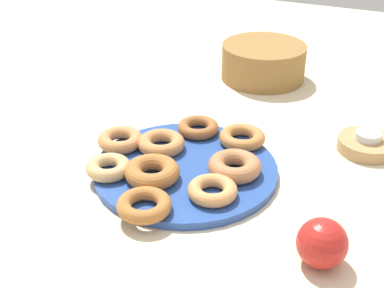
{
  "coord_description": "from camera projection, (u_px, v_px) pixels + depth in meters",
  "views": [
    {
      "loc": [
        0.34,
        -0.75,
        0.53
      ],
      "look_at": [
        0.0,
        0.03,
        0.04
      ],
      "focal_mm": 50.57,
      "sensor_mm": 36.0,
      "label": 1
    }
  ],
  "objects": [
    {
      "name": "donut_1",
      "position": [
        161.0,
        143.0,
        1.01
      ],
      "size": [
        0.1,
        0.1,
        0.03
      ],
      "primitive_type": "torus",
      "rotation": [
        0.0,
        0.0,
        3.32
      ],
      "color": "#C6844C",
      "rests_on": "donut_plate"
    },
    {
      "name": "donut_2",
      "position": [
        152.0,
        172.0,
        0.92
      ],
      "size": [
        0.12,
        0.12,
        0.03
      ],
      "primitive_type": "torus",
      "rotation": [
        0.0,
        0.0,
        1.93
      ],
      "color": "#AD6B33",
      "rests_on": "donut_plate"
    },
    {
      "name": "donut_5",
      "position": [
        109.0,
        168.0,
        0.94
      ],
      "size": [
        0.11,
        0.11,
        0.02
      ],
      "primitive_type": "torus",
      "rotation": [
        0.0,
        0.0,
        0.64
      ],
      "color": "tan",
      "rests_on": "donut_plate"
    },
    {
      "name": "ground_plane",
      "position": [
        185.0,
        173.0,
        0.98
      ],
      "size": [
        2.4,
        2.4,
        0.0
      ],
      "primitive_type": "plane",
      "color": "beige"
    },
    {
      "name": "donut_3",
      "position": [
        198.0,
        128.0,
        1.07
      ],
      "size": [
        0.08,
        0.08,
        0.02
      ],
      "primitive_type": "torus",
      "rotation": [
        0.0,
        0.0,
        1.54
      ],
      "color": "#995B2D",
      "rests_on": "donut_plate"
    },
    {
      "name": "candle_holder",
      "position": [
        367.0,
        145.0,
        1.04
      ],
      "size": [
        0.11,
        0.11,
        0.02
      ],
      "primitive_type": "cylinder",
      "color": "tan",
      "rests_on": "ground_plane"
    },
    {
      "name": "basket",
      "position": [
        263.0,
        62.0,
        1.33
      ],
      "size": [
        0.28,
        0.28,
        0.09
      ],
      "primitive_type": "cylinder",
      "rotation": [
        0.0,
        0.0,
        0.47
      ],
      "color": "olive",
      "rests_on": "ground_plane"
    },
    {
      "name": "donut_0",
      "position": [
        235.0,
        166.0,
        0.94
      ],
      "size": [
        0.12,
        0.12,
        0.03
      ],
      "primitive_type": "torus",
      "rotation": [
        0.0,
        0.0,
        3.55
      ],
      "color": "#B27547",
      "rests_on": "donut_plate"
    },
    {
      "name": "donut_7",
      "position": [
        212.0,
        190.0,
        0.88
      ],
      "size": [
        0.11,
        0.11,
        0.02
      ],
      "primitive_type": "torus",
      "rotation": [
        0.0,
        0.0,
        5.86
      ],
      "color": "tan",
      "rests_on": "donut_plate"
    },
    {
      "name": "apple",
      "position": [
        322.0,
        243.0,
        0.75
      ],
      "size": [
        0.07,
        0.07,
        0.07
      ],
      "primitive_type": "sphere",
      "color": "red",
      "rests_on": "ground_plane"
    },
    {
      "name": "donut_4",
      "position": [
        242.0,
        137.0,
        1.04
      ],
      "size": [
        0.09,
        0.09,
        0.02
      ],
      "primitive_type": "torus",
      "rotation": [
        0.0,
        0.0,
        6.25
      ],
      "color": "#BC7A3D",
      "rests_on": "donut_plate"
    },
    {
      "name": "donut_plate",
      "position": [
        185.0,
        170.0,
        0.97
      ],
      "size": [
        0.33,
        0.33,
        0.01
      ],
      "primitive_type": "cylinder",
      "color": "#284C9E",
      "rests_on": "ground_plane"
    },
    {
      "name": "donut_8",
      "position": [
        120.0,
        140.0,
        1.03
      ],
      "size": [
        0.12,
        0.12,
        0.03
      ],
      "primitive_type": "torus",
      "rotation": [
        0.0,
        0.0,
        5.35
      ],
      "color": "#C6844C",
      "rests_on": "donut_plate"
    },
    {
      "name": "donut_6",
      "position": [
        144.0,
        205.0,
        0.85
      ],
      "size": [
        0.12,
        0.12,
        0.02
      ],
      "primitive_type": "torus",
      "rotation": [
        0.0,
        0.0,
        3.72
      ],
      "color": "#AD6B33",
      "rests_on": "donut_plate"
    },
    {
      "name": "tealight",
      "position": [
        368.0,
        136.0,
        1.03
      ],
      "size": [
        0.05,
        0.05,
        0.01
      ],
      "primitive_type": "cylinder",
      "color": "silver",
      "rests_on": "candle_holder"
    }
  ]
}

